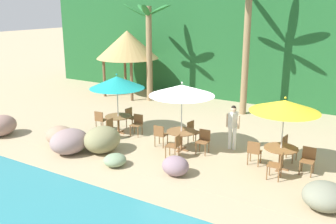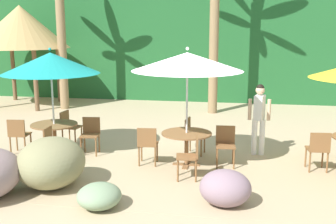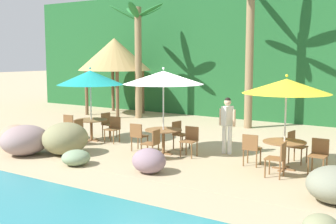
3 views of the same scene
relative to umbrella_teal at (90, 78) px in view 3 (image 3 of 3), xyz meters
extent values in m
plane|color=tan|center=(3.04, -0.22, -2.18)|extent=(120.00, 120.00, 0.00)
cube|color=tan|center=(3.04, -0.22, -2.18)|extent=(18.00, 5.20, 0.01)
cube|color=#1E5628|center=(3.04, 8.78, 0.82)|extent=(28.00, 2.40, 6.00)
ellipsoid|color=slate|center=(0.83, -1.96, -1.92)|extent=(0.94, 1.06, 0.53)
ellipsoid|color=gray|center=(8.56, -2.02, -1.81)|extent=(1.17, 1.21, 0.74)
ellipsoid|color=gray|center=(-0.11, -2.69, -1.73)|extent=(1.27, 1.49, 0.89)
ellipsoid|color=gray|center=(2.04, -2.75, -1.97)|extent=(0.75, 0.79, 0.42)
ellipsoid|color=gray|center=(4.13, -2.30, -1.87)|extent=(0.89, 0.79, 0.63)
ellipsoid|color=#9D7D65|center=(-0.93, -2.35, -1.79)|extent=(1.21, 0.98, 0.79)
ellipsoid|color=#838057|center=(0.84, -1.99, -1.70)|extent=(1.26, 1.44, 0.96)
cylinder|color=silver|center=(0.00, 0.00, -1.04)|extent=(0.04, 0.04, 2.28)
cone|color=teal|center=(0.00, 0.00, 0.00)|extent=(2.26, 2.26, 0.49)
sphere|color=teal|center=(0.00, 0.00, 0.32)|extent=(0.07, 0.07, 0.07)
cube|color=brown|center=(0.00, 0.00, -2.17)|extent=(0.60, 0.12, 0.03)
cube|color=brown|center=(0.00, 0.00, -2.17)|extent=(0.12, 0.60, 0.03)
cylinder|color=brown|center=(0.00, 0.00, -1.81)|extent=(0.09, 0.09, 0.71)
cylinder|color=brown|center=(0.00, 0.00, -1.46)|extent=(1.10, 1.10, 0.03)
cylinder|color=brown|center=(1.04, -0.05, -1.96)|extent=(0.04, 0.04, 0.45)
cylinder|color=brown|center=(0.69, -0.10, -1.96)|extent=(0.04, 0.04, 0.45)
cylinder|color=brown|center=(1.00, 0.30, -1.96)|extent=(0.04, 0.04, 0.45)
cylinder|color=brown|center=(0.65, 0.26, -1.96)|extent=(0.04, 0.04, 0.45)
cube|color=brown|center=(0.84, 0.10, -1.72)|extent=(0.47, 0.47, 0.03)
cube|color=brown|center=(0.82, 0.30, -1.52)|extent=(0.42, 0.09, 0.42)
cylinder|color=brown|center=(0.28, 1.01, -1.96)|extent=(0.04, 0.04, 0.45)
cylinder|color=brown|center=(0.25, 0.65, -1.96)|extent=(0.04, 0.04, 0.45)
cylinder|color=brown|center=(-0.07, 1.04, -1.96)|extent=(0.04, 0.04, 0.45)
cylinder|color=brown|center=(-0.11, 0.69, -1.96)|extent=(0.04, 0.04, 0.45)
cube|color=brown|center=(0.09, 0.85, -1.72)|extent=(0.46, 0.46, 0.03)
cube|color=brown|center=(-0.11, 0.87, -1.52)|extent=(0.08, 0.42, 0.42)
cylinder|color=brown|center=(-1.04, 0.08, -1.96)|extent=(0.04, 0.04, 0.45)
cylinder|color=brown|center=(-0.69, 0.12, -1.96)|extent=(0.04, 0.04, 0.45)
cylinder|color=brown|center=(-1.01, -0.27, -1.96)|extent=(0.04, 0.04, 0.45)
cylinder|color=brown|center=(-0.65, -0.24, -1.96)|extent=(0.04, 0.04, 0.45)
cube|color=brown|center=(-0.85, -0.08, -1.72)|extent=(0.46, 0.46, 0.03)
cube|color=brown|center=(-0.83, -0.28, -1.52)|extent=(0.42, 0.07, 0.42)
cylinder|color=brown|center=(-0.13, -1.04, -1.96)|extent=(0.04, 0.04, 0.45)
cylinder|color=brown|center=(-0.15, -0.68, -1.96)|extent=(0.04, 0.04, 0.45)
cylinder|color=brown|center=(0.22, -1.02, -1.96)|extent=(0.04, 0.04, 0.45)
cylinder|color=brown|center=(0.21, -0.66, -1.96)|extent=(0.04, 0.04, 0.45)
cube|color=brown|center=(0.04, -0.85, -1.72)|extent=(0.44, 0.44, 0.03)
cube|color=brown|center=(0.24, -0.84, -1.52)|extent=(0.05, 0.42, 0.42)
cylinder|color=silver|center=(3.22, -0.31, -0.99)|extent=(0.04, 0.04, 2.39)
cone|color=white|center=(3.22, -0.31, 0.10)|extent=(2.38, 2.38, 0.38)
sphere|color=white|center=(3.22, -0.31, 0.38)|extent=(0.07, 0.07, 0.07)
cube|color=brown|center=(3.22, -0.31, -2.17)|extent=(0.60, 0.12, 0.03)
cube|color=brown|center=(3.22, -0.31, -2.17)|extent=(0.12, 0.60, 0.03)
cylinder|color=brown|center=(3.22, -0.31, -1.81)|extent=(0.09, 0.09, 0.71)
cylinder|color=brown|center=(3.22, -0.31, -1.46)|extent=(1.10, 1.10, 0.03)
cylinder|color=brown|center=(4.25, -0.41, -1.96)|extent=(0.04, 0.04, 0.45)
cylinder|color=brown|center=(3.90, -0.43, -1.96)|extent=(0.04, 0.04, 0.45)
cylinder|color=brown|center=(4.23, -0.05, -1.96)|extent=(0.04, 0.04, 0.45)
cylinder|color=brown|center=(3.87, -0.08, -1.96)|extent=(0.04, 0.04, 0.45)
cube|color=brown|center=(4.06, -0.24, -1.72)|extent=(0.45, 0.45, 0.03)
cube|color=brown|center=(4.05, -0.04, -1.52)|extent=(0.42, 0.07, 0.42)
cylinder|color=brown|center=(3.53, 0.69, -1.96)|extent=(0.04, 0.04, 0.45)
cylinder|color=brown|center=(3.48, 0.34, -1.96)|extent=(0.04, 0.04, 0.45)
cylinder|color=brown|center=(3.18, 0.74, -1.96)|extent=(0.04, 0.04, 0.45)
cylinder|color=brown|center=(3.13, 0.38, -1.96)|extent=(0.04, 0.04, 0.45)
cube|color=brown|center=(3.33, 0.54, -1.72)|extent=(0.47, 0.47, 0.03)
cube|color=brown|center=(3.13, 0.56, -1.52)|extent=(0.09, 0.42, 0.42)
cylinder|color=brown|center=(2.18, -0.20, -1.96)|extent=(0.04, 0.04, 0.45)
cylinder|color=brown|center=(2.53, -0.18, -1.96)|extent=(0.04, 0.04, 0.45)
cylinder|color=brown|center=(2.20, -0.56, -1.96)|extent=(0.04, 0.04, 0.45)
cylinder|color=brown|center=(2.56, -0.53, -1.96)|extent=(0.04, 0.04, 0.45)
cube|color=brown|center=(2.37, -0.37, -1.72)|extent=(0.45, 0.45, 0.03)
cube|color=brown|center=(2.38, -0.57, -1.52)|extent=(0.42, 0.07, 0.42)
cylinder|color=brown|center=(3.18, -1.35, -1.96)|extent=(0.04, 0.04, 0.45)
cylinder|color=brown|center=(3.13, -0.99, -1.96)|extent=(0.04, 0.04, 0.45)
cylinder|color=brown|center=(3.53, -1.30, -1.96)|extent=(0.04, 0.04, 0.45)
cylinder|color=brown|center=(3.48, -0.95, -1.96)|extent=(0.04, 0.04, 0.45)
cube|color=brown|center=(3.33, -1.15, -1.72)|extent=(0.47, 0.47, 0.03)
cube|color=brown|center=(3.53, -1.12, -1.52)|extent=(0.09, 0.42, 0.42)
cylinder|color=silver|center=(6.83, -0.08, -1.05)|extent=(0.04, 0.04, 2.26)
cone|color=yellow|center=(6.83, -0.08, -0.02)|extent=(2.24, 2.24, 0.37)
sphere|color=yellow|center=(6.83, -0.08, 0.25)|extent=(0.07, 0.07, 0.07)
cube|color=brown|center=(6.83, -0.08, -2.17)|extent=(0.60, 0.12, 0.03)
cube|color=brown|center=(6.83, -0.08, -2.17)|extent=(0.12, 0.60, 0.03)
cylinder|color=brown|center=(6.83, -0.08, -1.81)|extent=(0.09, 0.09, 0.71)
cylinder|color=brown|center=(6.83, -0.08, -1.46)|extent=(1.10, 1.10, 0.03)
cylinder|color=brown|center=(7.86, -0.25, -1.96)|extent=(0.04, 0.04, 0.45)
cylinder|color=brown|center=(7.51, -0.25, -1.96)|extent=(0.04, 0.04, 0.45)
cylinder|color=brown|center=(7.86, 0.11, -1.96)|extent=(0.04, 0.04, 0.45)
cylinder|color=brown|center=(7.50, 0.11, -1.96)|extent=(0.04, 0.04, 0.45)
cube|color=brown|center=(7.68, -0.07, -1.72)|extent=(0.43, 0.43, 0.03)
cube|color=brown|center=(7.68, 0.13, -1.52)|extent=(0.42, 0.04, 0.42)
cylinder|color=brown|center=(7.13, 0.92, -1.96)|extent=(0.04, 0.04, 0.45)
cylinder|color=brown|center=(7.08, 0.57, -1.96)|extent=(0.04, 0.04, 0.45)
cylinder|color=brown|center=(6.77, 0.96, -1.96)|extent=(0.04, 0.04, 0.45)
cylinder|color=brown|center=(6.73, 0.61, -1.96)|extent=(0.04, 0.04, 0.45)
cube|color=brown|center=(6.93, 0.76, -1.72)|extent=(0.46, 0.46, 0.03)
cube|color=brown|center=(6.73, 0.79, -1.52)|extent=(0.08, 0.42, 0.42)
cylinder|color=brown|center=(5.79, 0.00, -1.96)|extent=(0.04, 0.04, 0.45)
cylinder|color=brown|center=(6.15, 0.04, -1.96)|extent=(0.04, 0.04, 0.45)
cylinder|color=brown|center=(5.82, -0.35, -1.96)|extent=(0.04, 0.04, 0.45)
cylinder|color=brown|center=(6.18, -0.32, -1.96)|extent=(0.04, 0.04, 0.45)
cube|color=brown|center=(5.99, -0.16, -1.72)|extent=(0.46, 0.46, 0.03)
cube|color=brown|center=(6.00, -0.36, -1.52)|extent=(0.42, 0.07, 0.42)
cylinder|color=brown|center=(6.72, -1.12, -1.96)|extent=(0.04, 0.04, 0.45)
cylinder|color=brown|center=(6.70, -0.76, -1.96)|extent=(0.04, 0.04, 0.45)
cylinder|color=brown|center=(7.08, -1.10, -1.96)|extent=(0.04, 0.04, 0.45)
cylinder|color=brown|center=(7.06, -0.74, -1.96)|extent=(0.04, 0.04, 0.45)
cube|color=brown|center=(6.89, -0.93, -1.72)|extent=(0.45, 0.45, 0.03)
cube|color=brown|center=(7.09, -0.92, -1.52)|extent=(0.06, 0.42, 0.42)
cylinder|color=olive|center=(-2.07, 5.38, 0.39)|extent=(0.32, 0.32, 5.14)
ellipsoid|color=#236B2D|center=(-1.37, 5.39, 2.79)|extent=(1.37, 0.39, 0.59)
ellipsoid|color=#236B2D|center=(-1.88, 6.05, 2.77)|extent=(0.70, 1.39, 0.65)
ellipsoid|color=#236B2D|center=(-2.67, 5.74, 2.78)|extent=(1.34, 1.00, 0.62)
ellipsoid|color=#236B2D|center=(-2.69, 5.05, 2.72)|extent=(1.31, 0.92, 0.77)
ellipsoid|color=#236B2D|center=(-1.80, 4.73, 2.75)|extent=(0.84, 1.36, 0.69)
cylinder|color=olive|center=(3.41, 5.52, 0.93)|extent=(0.32, 0.32, 6.22)
cylinder|color=brown|center=(-4.86, 6.78, -1.08)|extent=(0.16, 0.16, 2.20)
cylinder|color=brown|center=(-2.87, 6.78, -1.08)|extent=(0.16, 0.16, 2.20)
cylinder|color=brown|center=(-4.86, 4.79, -1.08)|extent=(0.16, 0.16, 2.20)
cylinder|color=brown|center=(-2.87, 4.79, -1.08)|extent=(0.16, 0.16, 2.20)
cone|color=tan|center=(-3.87, 5.78, 0.81)|extent=(3.60, 3.60, 1.59)
cylinder|color=white|center=(4.71, 0.75, -1.75)|extent=(0.13, 0.13, 0.86)
cylinder|color=white|center=(4.89, 0.75, -1.75)|extent=(0.13, 0.13, 0.86)
cube|color=silver|center=(4.80, 0.75, -1.03)|extent=(0.29, 0.38, 0.58)
cylinder|color=#D6AD89|center=(4.58, 0.75, -1.08)|extent=(0.08, 0.08, 0.50)
cylinder|color=#D6AD89|center=(5.02, 0.75, -1.08)|extent=(0.08, 0.08, 0.50)
sphere|color=#D6AD89|center=(4.80, 0.75, -0.62)|extent=(0.21, 0.21, 0.21)
sphere|color=black|center=(4.80, 0.75, -0.57)|extent=(0.18, 0.18, 0.18)
camera|label=1|loc=(9.79, -11.95, 3.10)|focal=40.87mm
camera|label=2|loc=(4.30, -9.10, 0.85)|focal=44.81mm
camera|label=3|loc=(10.47, -10.95, 0.75)|focal=46.89mm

